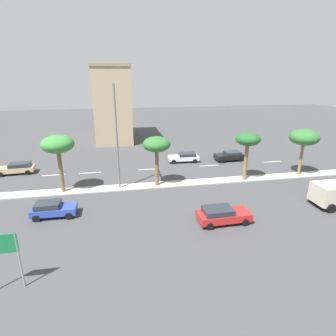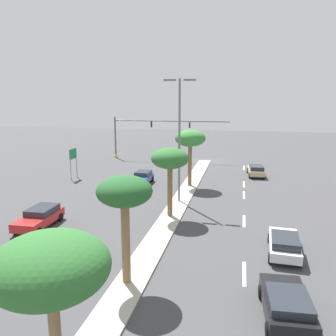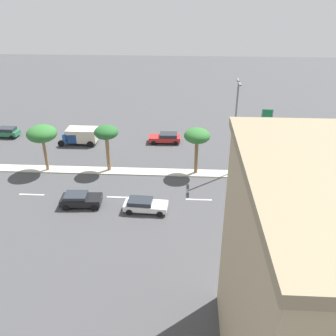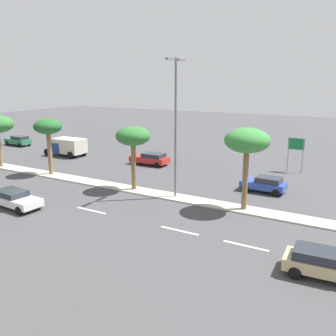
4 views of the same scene
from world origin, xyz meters
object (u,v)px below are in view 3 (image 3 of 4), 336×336
(directional_road_sign, at_px, (267,116))
(sedan_blue_near, at_px, (273,151))
(commercial_building, at_px, (302,298))
(sedan_white_front, at_px, (144,205))
(palm_tree_inboard, at_px, (197,137))
(street_lamp_outboard, at_px, (235,123))
(box_truck, at_px, (80,135))
(sedan_red_center, at_px, (166,138))
(palm_tree_center, at_px, (106,134))
(palm_tree_near, at_px, (42,134))
(palm_tree_left, at_px, (288,135))
(sedan_black_leading, at_px, (80,199))
(sedan_green_far, at_px, (5,132))

(directional_road_sign, xyz_separation_m, sedan_blue_near, (-8.90, 0.72, -1.94))
(commercial_building, distance_m, sedan_white_front, 20.95)
(palm_tree_inboard, bearing_deg, street_lamp_outboard, -89.79)
(box_truck, bearing_deg, sedan_red_center, -85.21)
(palm_tree_center, distance_m, palm_tree_near, 7.64)
(palm_tree_left, distance_m, street_lamp_outboard, 6.19)
(sedan_white_front, bearing_deg, palm_tree_inboard, -32.08)
(commercial_building, bearing_deg, street_lamp_outboard, 0.83)
(directional_road_sign, height_order, palm_tree_near, palm_tree_near)
(palm_tree_left, bearing_deg, sedan_white_front, 118.27)
(palm_tree_center, height_order, sedan_black_leading, palm_tree_center)
(commercial_building, xyz_separation_m, palm_tree_left, (25.73, -5.67, -1.71))
(sedan_black_leading, relative_size, box_truck, 0.78)
(commercial_building, distance_m, palm_tree_inboard, 26.31)
(box_truck, bearing_deg, sedan_white_front, -146.00)
(commercial_building, relative_size, street_lamp_outboard, 1.24)
(palm_tree_near, distance_m, sedan_white_front, 15.92)
(sedan_white_front, bearing_deg, palm_tree_near, 57.81)
(commercial_building, distance_m, palm_tree_left, 26.40)
(sedan_red_center, xyz_separation_m, sedan_green_far, (0.83, 24.37, 0.02))
(directional_road_sign, bearing_deg, sedan_red_center, 108.12)
(sedan_blue_near, bearing_deg, palm_tree_near, 101.20)
(sedan_red_center, bearing_deg, sedan_blue_near, -105.01)
(palm_tree_near, height_order, street_lamp_outboard, street_lamp_outboard)
(sedan_green_far, distance_m, box_truck, 12.18)
(directional_road_sign, height_order, palm_tree_inboard, palm_tree_inboard)
(directional_road_sign, xyz_separation_m, box_truck, (-6.04, 27.63, -1.41))
(directional_road_sign, height_order, sedan_blue_near, directional_road_sign)
(sedan_red_center, relative_size, box_truck, 0.84)
(palm_tree_center, relative_size, palm_tree_near, 1.00)
(commercial_building, height_order, sedan_red_center, commercial_building)
(commercial_building, distance_m, sedan_black_leading, 25.33)
(palm_tree_near, bearing_deg, palm_tree_center, -87.09)
(palm_tree_left, bearing_deg, palm_tree_center, 89.49)
(box_truck, bearing_deg, palm_tree_near, 168.58)
(street_lamp_outboard, relative_size, sedan_white_front, 2.50)
(box_truck, bearing_deg, commercial_building, -148.07)
(sedan_white_front, bearing_deg, commercial_building, -150.17)
(street_lamp_outboard, relative_size, sedan_blue_near, 2.91)
(sedan_white_front, relative_size, box_truck, 0.83)
(commercial_building, relative_size, palm_tree_near, 2.42)
(palm_tree_inboard, xyz_separation_m, sedan_green_far, (10.12, 28.62, -4.03))
(commercial_building, relative_size, palm_tree_inboard, 2.47)
(street_lamp_outboard, bearing_deg, palm_tree_left, -90.94)
(palm_tree_center, xyz_separation_m, palm_tree_near, (-0.39, 7.63, -0.07))
(directional_road_sign, distance_m, street_lamp_outboard, 16.28)
(sedan_red_center, bearing_deg, sedan_black_leading, 155.44)
(street_lamp_outboard, distance_m, sedan_green_far, 34.88)
(palm_tree_left, relative_size, palm_tree_center, 1.08)
(palm_tree_near, distance_m, sedan_red_center, 17.50)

